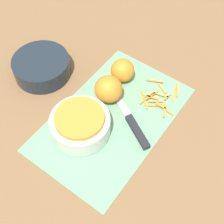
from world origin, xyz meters
The scene contains 8 objects.
ground_plane centered at (0.00, 0.00, 0.00)m, with size 4.00×4.00×0.00m, color olive.
cutting_board centered at (0.00, 0.00, 0.00)m, with size 0.48×0.30×0.01m.
bowl_speckled centered at (-0.09, 0.05, 0.04)m, with size 0.17×0.17×0.07m.
bowl_dark centered at (0.01, 0.29, 0.03)m, with size 0.18×0.18×0.06m.
knife centered at (0.01, -0.07, 0.01)m, with size 0.13×0.22×0.02m.
orange_left centered at (0.14, 0.06, 0.04)m, with size 0.07×0.07×0.07m.
orange_right centered at (0.05, 0.05, 0.05)m, with size 0.08×0.08×0.08m.
peel_pile centered at (0.14, -0.07, 0.01)m, with size 0.14×0.14×0.01m.
Camera 1 is at (-0.41, -0.29, 0.77)m, focal length 50.00 mm.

